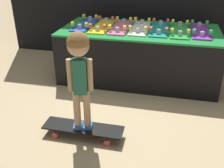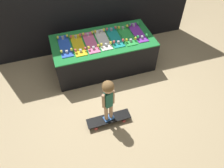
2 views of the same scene
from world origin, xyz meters
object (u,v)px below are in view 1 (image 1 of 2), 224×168
skateboard_blue_on_rack (85,24)px  skateboard_white_on_rack (140,28)px  skateboard_green_on_rack (180,30)px  skateboard_purple_on_rack (200,31)px  child (79,64)px  skateboard_teal_on_rack (160,29)px  skateboard_pink_on_rack (121,27)px  skateboard_yellow_on_rack (102,26)px  skateboard_on_floor (83,129)px

skateboard_blue_on_rack → skateboard_white_on_rack: (0.68, -0.02, 0.00)m
skateboard_blue_on_rack → skateboard_green_on_rack: size_ratio=1.00×
skateboard_white_on_rack → skateboard_purple_on_rack: same height
skateboard_white_on_rack → skateboard_green_on_rack: (0.45, -0.01, 0.00)m
skateboard_purple_on_rack → child: bearing=-126.7°
skateboard_blue_on_rack → skateboard_teal_on_rack: bearing=-1.2°
skateboard_purple_on_rack → child: size_ratio=0.75×
skateboard_green_on_rack → skateboard_pink_on_rack: bearing=-179.8°
skateboard_yellow_on_rack → skateboard_white_on_rack: size_ratio=1.00×
skateboard_green_on_rack → skateboard_on_floor: 1.58m
skateboard_white_on_rack → child: child is taller
skateboard_yellow_on_rack → skateboard_teal_on_rack: bearing=1.9°
skateboard_purple_on_rack → skateboard_on_floor: (-0.97, -1.30, -0.56)m
skateboard_yellow_on_rack → skateboard_green_on_rack: (0.90, 0.01, 0.00)m
skateboard_green_on_rack → child: 1.48m
skateboard_yellow_on_rack → skateboard_pink_on_rack: size_ratio=1.00×
skateboard_blue_on_rack → skateboard_purple_on_rack: size_ratio=1.00×
skateboard_pink_on_rack → skateboard_on_floor: 1.39m
skateboard_pink_on_rack → skateboard_teal_on_rack: bearing=2.3°
skateboard_blue_on_rack → skateboard_white_on_rack: 0.68m
skateboard_green_on_rack → skateboard_purple_on_rack: same height
skateboard_purple_on_rack → skateboard_on_floor: skateboard_purple_on_rack is taller
skateboard_white_on_rack → skateboard_green_on_rack: bearing=-1.6°
skateboard_blue_on_rack → skateboard_purple_on_rack: bearing=-0.4°
skateboard_pink_on_rack → skateboard_on_floor: (-0.07, -1.27, -0.56)m
skateboard_white_on_rack → skateboard_purple_on_rack: (0.68, 0.01, 0.00)m
skateboard_yellow_on_rack → skateboard_green_on_rack: 0.90m
skateboard_white_on_rack → child: 1.32m
skateboard_yellow_on_rack → skateboard_teal_on_rack: 0.68m
skateboard_yellow_on_rack → skateboard_purple_on_rack: 1.13m
skateboard_green_on_rack → child: size_ratio=0.75×
skateboard_blue_on_rack → skateboard_green_on_rack: 1.13m
skateboard_on_floor → skateboard_pink_on_rack: bearing=86.8°
skateboard_blue_on_rack → skateboard_on_floor: size_ratio=0.90×
skateboard_yellow_on_rack → child: bearing=-83.1°
skateboard_white_on_rack → child: size_ratio=0.75×
skateboard_pink_on_rack → child: bearing=-93.2°
skateboard_yellow_on_rack → child: size_ratio=0.75×
skateboard_pink_on_rack → skateboard_white_on_rack: bearing=3.8°
skateboard_yellow_on_rack → skateboard_purple_on_rack: (1.13, 0.03, 0.00)m
skateboard_blue_on_rack → skateboard_teal_on_rack: same height
skateboard_pink_on_rack → skateboard_purple_on_rack: size_ratio=1.00×
child → skateboard_teal_on_rack: bearing=55.9°
child → skateboard_green_on_rack: bearing=47.6°
skateboard_yellow_on_rack → skateboard_white_on_rack: (0.45, 0.02, 0.00)m
skateboard_on_floor → child: size_ratio=0.83×
skateboard_pink_on_rack → skateboard_on_floor: size_ratio=0.90×
skateboard_white_on_rack → skateboard_purple_on_rack: size_ratio=1.00×
skateboard_yellow_on_rack → skateboard_green_on_rack: bearing=0.5°
skateboard_green_on_rack → skateboard_purple_on_rack: bearing=6.5°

